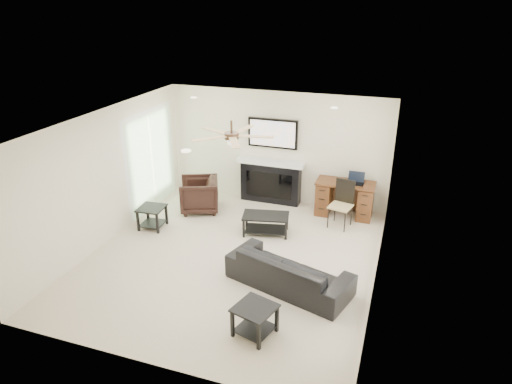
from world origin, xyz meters
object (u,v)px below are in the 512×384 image
Objects in this scene: armchair at (199,195)px; desk at (344,199)px; sofa at (289,271)px; fireplace_unit at (271,162)px; coffee_table at (266,224)px.

desk is at bearing 81.45° from armchair.
desk reaches higher than armchair.
armchair is (-2.60, 2.15, 0.07)m from sofa.
fireplace_unit is (-1.27, 3.10, 0.66)m from sofa.
desk reaches higher than coffee_table.
armchair is at bearing 149.86° from coffee_table.
fireplace_unit reaches higher than coffee_table.
armchair is at bearing -165.76° from desk.
fireplace_unit is (1.33, 0.95, 0.59)m from armchair.
desk is (0.43, 2.92, 0.08)m from sofa.
fireplace_unit is 1.81m from desk.
armchair is 0.42× the size of fireplace_unit.
sofa is at bearing -98.46° from desk.
desk is (1.33, 1.32, 0.18)m from coffee_table.
fireplace_unit reaches higher than armchair.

